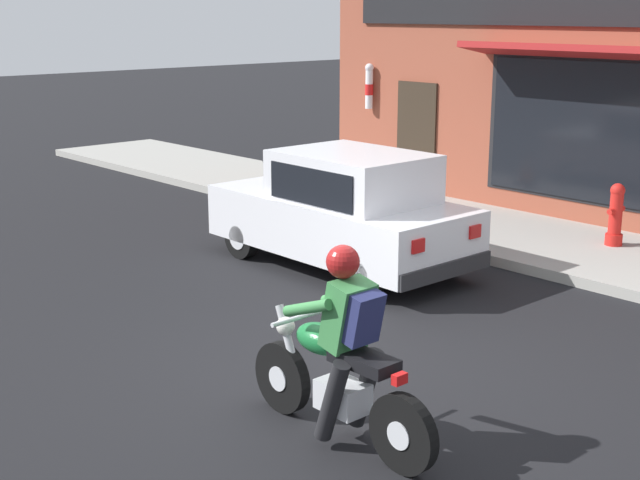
{
  "coord_description": "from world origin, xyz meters",
  "views": [
    {
      "loc": [
        -5.5,
        -5.65,
        3.34
      ],
      "look_at": [
        0.72,
        1.17,
        0.95
      ],
      "focal_mm": 50.0,
      "sensor_mm": 36.0,
      "label": 1
    }
  ],
  "objects_px": {
    "motorcycle_with_rider": "(341,361)",
    "traffic_cone": "(373,199)",
    "car_hatchback": "(343,211)",
    "fire_hydrant": "(616,215)"
  },
  "relations": [
    {
      "from": "fire_hydrant",
      "to": "traffic_cone",
      "type": "distance_m",
      "value": 3.72
    },
    {
      "from": "motorcycle_with_rider",
      "to": "fire_hydrant",
      "type": "xyz_separation_m",
      "value": [
        6.68,
        1.45,
        -0.11
      ]
    },
    {
      "from": "motorcycle_with_rider",
      "to": "car_hatchback",
      "type": "height_order",
      "value": "motorcycle_with_rider"
    },
    {
      "from": "car_hatchback",
      "to": "fire_hydrant",
      "type": "xyz_separation_m",
      "value": [
        3.25,
        -2.11,
        -0.19
      ]
    },
    {
      "from": "fire_hydrant",
      "to": "motorcycle_with_rider",
      "type": "bearing_deg",
      "value": -167.74
    },
    {
      "from": "motorcycle_with_rider",
      "to": "traffic_cone",
      "type": "distance_m",
      "value": 7.35
    },
    {
      "from": "fire_hydrant",
      "to": "traffic_cone",
      "type": "relative_size",
      "value": 1.47
    },
    {
      "from": "traffic_cone",
      "to": "fire_hydrant",
      "type": "bearing_deg",
      "value": -70.3
    },
    {
      "from": "car_hatchback",
      "to": "traffic_cone",
      "type": "bearing_deg",
      "value": 34.95
    },
    {
      "from": "motorcycle_with_rider",
      "to": "traffic_cone",
      "type": "height_order",
      "value": "motorcycle_with_rider"
    }
  ]
}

